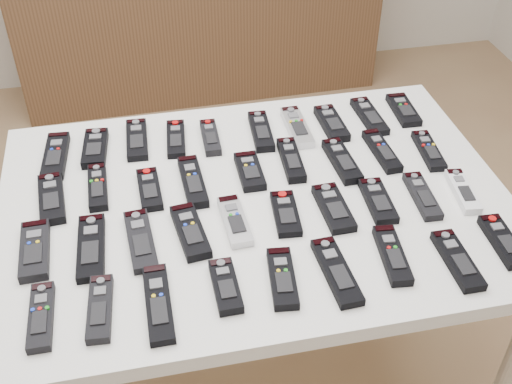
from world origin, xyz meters
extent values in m
plane|color=#8D6747|center=(0.00, 0.00, 0.00)|extent=(4.00, 4.00, 0.00)
cube|color=white|center=(0.07, -0.13, 0.76)|extent=(1.25, 0.88, 0.04)
cylinder|color=beige|center=(-0.49, 0.25, 0.37)|extent=(0.04, 0.04, 0.74)
cylinder|color=beige|center=(0.64, 0.25, 0.37)|extent=(0.04, 0.04, 0.74)
cube|color=#48301C|center=(0.18, 1.78, 0.46)|extent=(1.83, 0.42, 0.91)
cube|color=black|center=(-0.42, 0.14, 0.79)|extent=(0.07, 0.20, 0.02)
cube|color=black|center=(-0.31, 0.15, 0.79)|extent=(0.08, 0.17, 0.02)
cube|color=black|center=(-0.20, 0.17, 0.79)|extent=(0.06, 0.18, 0.02)
cube|color=black|center=(-0.09, 0.16, 0.79)|extent=(0.06, 0.17, 0.02)
cube|color=black|center=(0.00, 0.14, 0.79)|extent=(0.05, 0.16, 0.02)
cube|color=black|center=(0.14, 0.14, 0.79)|extent=(0.06, 0.18, 0.02)
cube|color=#B7B7BC|center=(0.25, 0.14, 0.79)|extent=(0.05, 0.19, 0.02)
cube|color=black|center=(0.35, 0.14, 0.79)|extent=(0.06, 0.17, 0.02)
cube|color=black|center=(0.47, 0.15, 0.79)|extent=(0.06, 0.19, 0.02)
cube|color=black|center=(0.58, 0.17, 0.79)|extent=(0.07, 0.16, 0.02)
cube|color=black|center=(-0.42, -0.04, 0.79)|extent=(0.07, 0.18, 0.02)
cube|color=black|center=(-0.31, -0.02, 0.79)|extent=(0.05, 0.17, 0.02)
cube|color=black|center=(-0.18, -0.05, 0.79)|extent=(0.06, 0.16, 0.02)
cube|color=black|center=(-0.07, -0.05, 0.79)|extent=(0.06, 0.19, 0.02)
cube|color=black|center=(0.08, -0.03, 0.79)|extent=(0.06, 0.15, 0.02)
cube|color=black|center=(0.19, -0.01, 0.79)|extent=(0.06, 0.18, 0.02)
cube|color=black|center=(0.32, -0.04, 0.79)|extent=(0.06, 0.18, 0.02)
cube|color=black|center=(0.44, -0.02, 0.79)|extent=(0.05, 0.18, 0.02)
cube|color=black|center=(0.57, -0.04, 0.79)|extent=(0.06, 0.17, 0.02)
cube|color=black|center=(-0.45, -0.22, 0.79)|extent=(0.07, 0.18, 0.02)
cube|color=black|center=(-0.33, -0.23, 0.79)|extent=(0.07, 0.20, 0.02)
cube|color=black|center=(-0.22, -0.23, 0.79)|extent=(0.07, 0.20, 0.02)
cube|color=black|center=(-0.10, -0.23, 0.79)|extent=(0.08, 0.18, 0.02)
cube|color=#B7B7BC|center=(0.00, -0.21, 0.79)|extent=(0.06, 0.17, 0.02)
cube|color=black|center=(0.13, -0.21, 0.79)|extent=(0.07, 0.16, 0.02)
cube|color=black|center=(0.24, -0.22, 0.79)|extent=(0.07, 0.17, 0.02)
cube|color=black|center=(0.36, -0.21, 0.79)|extent=(0.06, 0.16, 0.02)
cube|color=black|center=(0.47, -0.22, 0.79)|extent=(0.06, 0.17, 0.02)
cube|color=silver|center=(0.58, -0.22, 0.79)|extent=(0.06, 0.16, 0.02)
cube|color=black|center=(-0.43, -0.42, 0.79)|extent=(0.05, 0.17, 0.02)
cube|color=black|center=(-0.31, -0.42, 0.79)|extent=(0.06, 0.17, 0.02)
cube|color=black|center=(-0.19, -0.43, 0.79)|extent=(0.05, 0.20, 0.02)
cube|color=black|center=(-0.05, -0.41, 0.79)|extent=(0.05, 0.15, 0.02)
cube|color=black|center=(0.07, -0.41, 0.79)|extent=(0.07, 0.17, 0.02)
cube|color=black|center=(0.19, -0.42, 0.79)|extent=(0.06, 0.20, 0.02)
cube|color=black|center=(0.32, -0.40, 0.79)|extent=(0.07, 0.18, 0.02)
cube|color=black|center=(0.46, -0.44, 0.79)|extent=(0.05, 0.18, 0.02)
cube|color=black|center=(0.58, -0.41, 0.79)|extent=(0.06, 0.16, 0.02)
camera|label=1|loc=(-0.18, -1.32, 1.79)|focal=45.00mm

